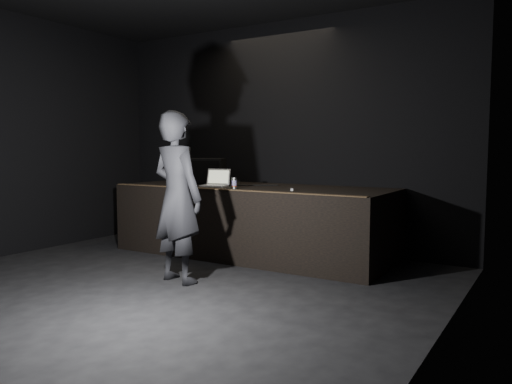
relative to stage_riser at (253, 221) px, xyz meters
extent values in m
plane|color=black|center=(0.00, -2.73, -0.50)|extent=(7.00, 7.00, 0.00)
cube|color=black|center=(0.00, 0.77, 1.25)|extent=(6.00, 0.10, 3.50)
cube|color=black|center=(3.00, -2.73, 1.25)|extent=(0.10, 7.00, 3.50)
cube|color=black|center=(0.00, 0.00, 0.00)|extent=(4.00, 1.50, 1.00)
cube|color=brown|center=(0.00, -0.71, 0.51)|extent=(3.92, 0.10, 0.01)
cube|color=black|center=(-0.92, 0.07, 0.70)|extent=(0.71, 0.61, 0.39)
cube|color=black|center=(-0.84, -0.13, 0.70)|extent=(0.52, 0.23, 0.33)
cylinder|color=black|center=(-0.11, 0.07, 0.51)|extent=(0.74, 0.46, 0.02)
cube|color=silver|center=(-0.48, -0.30, 0.51)|extent=(0.40, 0.32, 0.02)
cube|color=silver|center=(-0.48, -0.30, 0.52)|extent=(0.33, 0.20, 0.00)
cube|color=silver|center=(-0.51, -0.14, 0.63)|extent=(0.37, 0.15, 0.23)
cube|color=gold|center=(-0.51, -0.15, 0.63)|extent=(0.32, 0.12, 0.19)
cylinder|color=silver|center=(0.06, -0.57, 0.58)|extent=(0.07, 0.07, 0.16)
cylinder|color=#2A1A90|center=(0.06, -0.57, 0.58)|extent=(0.07, 0.07, 0.07)
cylinder|color=#A02E0E|center=(0.06, -0.57, 0.54)|extent=(0.07, 0.07, 0.01)
cylinder|color=white|center=(-0.21, -0.07, 0.55)|extent=(0.07, 0.07, 0.09)
cube|color=silver|center=(0.80, -0.34, 0.51)|extent=(0.09, 0.13, 0.03)
imported|color=black|center=(0.04, -1.72, 0.49)|extent=(0.79, 0.59, 1.97)
camera|label=1|loc=(3.80, -6.12, 1.05)|focal=35.00mm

